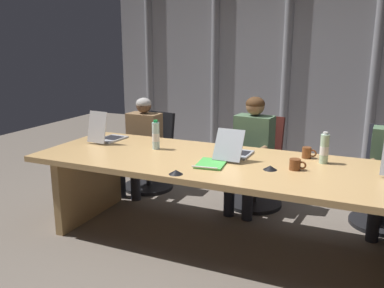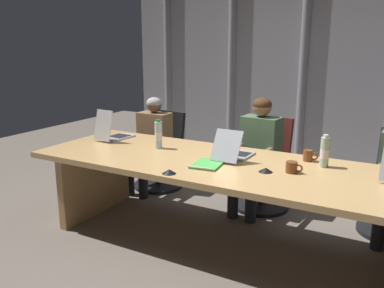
{
  "view_description": "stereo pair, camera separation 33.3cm",
  "coord_description": "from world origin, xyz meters",
  "px_view_note": "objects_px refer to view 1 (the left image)",
  "views": [
    {
      "loc": [
        1.1,
        -3.14,
        1.73
      ],
      "look_at": [
        -0.33,
        0.07,
        0.85
      ],
      "focal_mm": 38.2,
      "sensor_mm": 36.0,
      "label": 1
    },
    {
      "loc": [
        1.4,
        -2.99,
        1.73
      ],
      "look_at": [
        -0.33,
        0.07,
        0.85
      ],
      "focal_mm": 38.2,
      "sensor_mm": 36.0,
      "label": 2
    }
  ],
  "objects_px": {
    "conference_mic_left_side": "(176,172)",
    "conference_mic_middle": "(270,168)",
    "water_bottle_secondary": "(156,136)",
    "spiral_notepad": "(211,164)",
    "person_left_end": "(141,140)",
    "coffee_mug_far": "(296,164)",
    "laptop_left_mid": "(234,151)",
    "person_left_mid": "(251,147)",
    "water_bottle_primary": "(324,149)",
    "coffee_mug_near": "(307,153)",
    "office_chair_left_mid": "(257,173)",
    "laptop_left_end": "(107,135)",
    "office_chair_left_end": "(150,160)"
  },
  "relations": [
    {
      "from": "office_chair_left_end",
      "to": "person_left_mid",
      "type": "relative_size",
      "value": 0.77
    },
    {
      "from": "office_chair_left_mid",
      "to": "office_chair_left_end",
      "type": "bearing_deg",
      "value": -83.32
    },
    {
      "from": "person_left_end",
      "to": "coffee_mug_far",
      "type": "distance_m",
      "value": 2.12
    },
    {
      "from": "office_chair_left_end",
      "to": "water_bottle_primary",
      "type": "xyz_separation_m",
      "value": [
        2.08,
        -0.74,
        0.54
      ]
    },
    {
      "from": "laptop_left_mid",
      "to": "person_left_end",
      "type": "bearing_deg",
      "value": 63.94
    },
    {
      "from": "conference_mic_left_side",
      "to": "spiral_notepad",
      "type": "height_order",
      "value": "conference_mic_left_side"
    },
    {
      "from": "person_left_mid",
      "to": "spiral_notepad",
      "type": "bearing_deg",
      "value": 2.77
    },
    {
      "from": "laptop_left_mid",
      "to": "coffee_mug_far",
      "type": "relative_size",
      "value": 3.35
    },
    {
      "from": "coffee_mug_far",
      "to": "coffee_mug_near",
      "type": "bearing_deg",
      "value": 85.3
    },
    {
      "from": "water_bottle_secondary",
      "to": "conference_mic_left_side",
      "type": "xyz_separation_m",
      "value": [
        0.51,
        -0.61,
        -0.11
      ]
    },
    {
      "from": "laptop_left_end",
      "to": "coffee_mug_near",
      "type": "xyz_separation_m",
      "value": [
        1.97,
        0.18,
        -0.01
      ]
    },
    {
      "from": "conference_mic_left_side",
      "to": "conference_mic_middle",
      "type": "bearing_deg",
      "value": 32.48
    },
    {
      "from": "person_left_mid",
      "to": "spiral_notepad",
      "type": "xyz_separation_m",
      "value": [
        -0.05,
        -1.01,
        0.09
      ]
    },
    {
      "from": "person_left_mid",
      "to": "conference_mic_left_side",
      "type": "xyz_separation_m",
      "value": [
        -0.21,
        -1.35,
        0.1
      ]
    },
    {
      "from": "person_left_end",
      "to": "person_left_mid",
      "type": "height_order",
      "value": "person_left_mid"
    },
    {
      "from": "water_bottle_primary",
      "to": "coffee_mug_near",
      "type": "relative_size",
      "value": 2.15
    },
    {
      "from": "person_left_end",
      "to": "coffee_mug_near",
      "type": "relative_size",
      "value": 8.94
    },
    {
      "from": "water_bottle_secondary",
      "to": "spiral_notepad",
      "type": "distance_m",
      "value": 0.73
    },
    {
      "from": "water_bottle_secondary",
      "to": "coffee_mug_far",
      "type": "relative_size",
      "value": 2.1
    },
    {
      "from": "person_left_mid",
      "to": "water_bottle_primary",
      "type": "height_order",
      "value": "person_left_mid"
    },
    {
      "from": "office_chair_left_end",
      "to": "spiral_notepad",
      "type": "distance_m",
      "value": 1.75
    },
    {
      "from": "person_left_end",
      "to": "water_bottle_secondary",
      "type": "bearing_deg",
      "value": 41.26
    },
    {
      "from": "laptop_left_end",
      "to": "water_bottle_primary",
      "type": "height_order",
      "value": "laptop_left_end"
    },
    {
      "from": "laptop_left_end",
      "to": "spiral_notepad",
      "type": "xyz_separation_m",
      "value": [
        1.28,
        -0.35,
        -0.05
      ]
    },
    {
      "from": "person_left_mid",
      "to": "laptop_left_end",
      "type": "bearing_deg",
      "value": -57.9
    },
    {
      "from": "coffee_mug_far",
      "to": "conference_mic_middle",
      "type": "height_order",
      "value": "coffee_mug_far"
    },
    {
      "from": "laptop_left_end",
      "to": "water_bottle_secondary",
      "type": "xyz_separation_m",
      "value": [
        0.62,
        -0.08,
        0.07
      ]
    },
    {
      "from": "water_bottle_primary",
      "to": "conference_mic_left_side",
      "type": "relative_size",
      "value": 2.42
    },
    {
      "from": "office_chair_left_mid",
      "to": "person_left_end",
      "type": "distance_m",
      "value": 1.4
    },
    {
      "from": "water_bottle_primary",
      "to": "water_bottle_secondary",
      "type": "relative_size",
      "value": 0.96
    },
    {
      "from": "person_left_end",
      "to": "water_bottle_primary",
      "type": "xyz_separation_m",
      "value": [
        2.11,
        -0.58,
        0.25
      ]
    },
    {
      "from": "person_left_mid",
      "to": "spiral_notepad",
      "type": "height_order",
      "value": "person_left_mid"
    },
    {
      "from": "laptop_left_mid",
      "to": "person_left_mid",
      "type": "bearing_deg",
      "value": 4.65
    },
    {
      "from": "laptop_left_end",
      "to": "person_left_end",
      "type": "relative_size",
      "value": 0.37
    },
    {
      "from": "office_chair_left_end",
      "to": "spiral_notepad",
      "type": "relative_size",
      "value": 2.76
    },
    {
      "from": "conference_mic_left_side",
      "to": "person_left_mid",
      "type": "bearing_deg",
      "value": 81.38
    },
    {
      "from": "office_chair_left_mid",
      "to": "coffee_mug_far",
      "type": "bearing_deg",
      "value": 35.68
    },
    {
      "from": "laptop_left_mid",
      "to": "office_chair_left_mid",
      "type": "relative_size",
      "value": 0.46
    },
    {
      "from": "water_bottle_primary",
      "to": "conference_mic_left_side",
      "type": "distance_m",
      "value": 1.26
    },
    {
      "from": "laptop_left_mid",
      "to": "water_bottle_secondary",
      "type": "distance_m",
      "value": 0.76
    },
    {
      "from": "laptop_left_end",
      "to": "water_bottle_primary",
      "type": "bearing_deg",
      "value": -83.76
    },
    {
      "from": "water_bottle_primary",
      "to": "coffee_mug_near",
      "type": "distance_m",
      "value": 0.2
    },
    {
      "from": "laptop_left_end",
      "to": "office_chair_left_end",
      "type": "xyz_separation_m",
      "value": [
        0.04,
        0.81,
        -0.48
      ]
    },
    {
      "from": "person_left_end",
      "to": "conference_mic_middle",
      "type": "height_order",
      "value": "person_left_end"
    },
    {
      "from": "laptop_left_end",
      "to": "conference_mic_left_side",
      "type": "distance_m",
      "value": 1.32
    },
    {
      "from": "office_chair_left_mid",
      "to": "coffee_mug_far",
      "type": "relative_size",
      "value": 7.25
    },
    {
      "from": "water_bottle_secondary",
      "to": "spiral_notepad",
      "type": "relative_size",
      "value": 0.84
    },
    {
      "from": "laptop_left_end",
      "to": "person_left_mid",
      "type": "bearing_deg",
      "value": -59.15
    },
    {
      "from": "office_chair_left_end",
      "to": "office_chair_left_mid",
      "type": "distance_m",
      "value": 1.33
    },
    {
      "from": "coffee_mug_far",
      "to": "laptop_left_end",
      "type": "bearing_deg",
      "value": 173.92
    }
  ]
}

